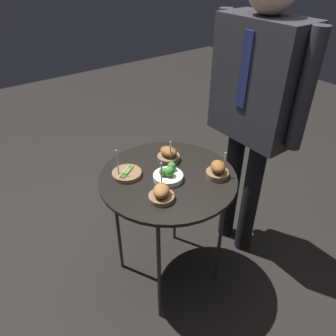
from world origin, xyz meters
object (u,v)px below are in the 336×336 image
(bowl_roast_front_left, at_px, (161,194))
(bowl_roast_far_rim, at_px, (168,155))
(bowl_asparagus_front_right, at_px, (127,173))
(bowl_roast_center, at_px, (218,170))
(bowl_broccoli_mid_left, at_px, (168,175))
(serving_cart, at_px, (168,184))
(waiter_figure, at_px, (256,96))

(bowl_roast_front_left, height_order, bowl_roast_far_rim, bowl_roast_front_left)
(bowl_roast_front_left, distance_m, bowl_asparagus_front_right, 0.26)
(bowl_roast_center, relative_size, bowl_broccoli_mid_left, 0.91)
(bowl_asparagus_front_right, bearing_deg, serving_cart, 51.99)
(serving_cart, xyz_separation_m, bowl_roast_front_left, (0.13, -0.13, 0.09))
(bowl_roast_front_left, height_order, bowl_broccoli_mid_left, bowl_roast_front_left)
(bowl_roast_center, height_order, bowl_asparagus_front_right, bowl_asparagus_front_right)
(bowl_roast_front_left, relative_size, bowl_roast_far_rim, 1.35)
(bowl_broccoli_mid_left, height_order, bowl_roast_far_rim, bowl_roast_far_rim)
(serving_cart, height_order, bowl_asparagus_front_right, bowl_asparagus_front_right)
(bowl_asparagus_front_right, relative_size, waiter_figure, 0.09)
(bowl_broccoli_mid_left, distance_m, bowl_asparagus_front_right, 0.21)
(bowl_roast_center, distance_m, bowl_roast_far_rim, 0.29)
(bowl_broccoli_mid_left, xyz_separation_m, bowl_asparagus_front_right, (-0.15, -0.15, -0.01))
(serving_cart, xyz_separation_m, bowl_broccoli_mid_left, (0.02, -0.01, 0.08))
(bowl_roast_front_left, relative_size, bowl_asparagus_front_right, 1.13)
(bowl_roast_front_left, bearing_deg, bowl_broccoli_mid_left, 132.40)
(waiter_figure, bearing_deg, bowl_asparagus_front_right, -103.48)
(bowl_broccoli_mid_left, xyz_separation_m, bowl_roast_far_rim, (-0.14, 0.10, 0.01))
(bowl_broccoli_mid_left, bearing_deg, bowl_roast_far_rim, 143.05)
(bowl_asparagus_front_right, height_order, waiter_figure, waiter_figure)
(serving_cart, relative_size, bowl_roast_far_rim, 5.64)
(bowl_roast_front_left, bearing_deg, waiter_figure, 97.38)
(bowl_roast_front_left, xyz_separation_m, bowl_roast_far_rim, (-0.25, 0.22, -0.00))
(serving_cart, distance_m, bowl_asparagus_front_right, 0.22)
(bowl_roast_center, bearing_deg, serving_cart, -126.77)
(bowl_roast_center, xyz_separation_m, bowl_broccoli_mid_left, (-0.13, -0.21, -0.01))
(bowl_roast_center, height_order, waiter_figure, waiter_figure)
(waiter_figure, bearing_deg, bowl_broccoli_mid_left, -92.08)
(bowl_broccoli_mid_left, distance_m, bowl_roast_far_rim, 0.17)
(serving_cart, height_order, bowl_roast_center, bowl_roast_center)
(bowl_roast_center, distance_m, bowl_broccoli_mid_left, 0.25)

